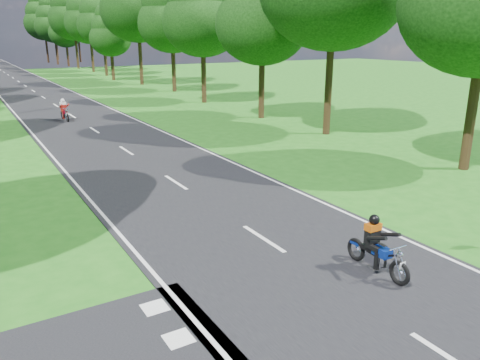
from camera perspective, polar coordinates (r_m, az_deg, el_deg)
ground at (r=11.51m, az=8.49°, el=-10.67°), size 160.00×160.00×0.00m
main_road at (r=58.39m, az=-24.71°, el=10.39°), size 7.00×140.00×0.02m
road_markings at (r=56.52m, az=-24.61°, el=10.24°), size 7.40×140.00×0.01m
treeline at (r=68.37m, az=-25.46°, el=18.04°), size 40.00×115.35×14.78m
rider_near_blue at (r=11.38m, az=16.48°, el=-7.58°), size 0.60×1.67×1.38m
rider_far_red at (r=32.95m, az=-20.65°, el=8.03°), size 0.62×1.72×1.42m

